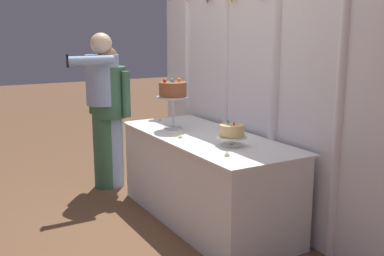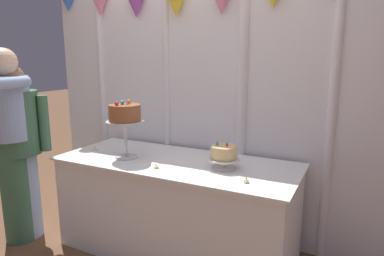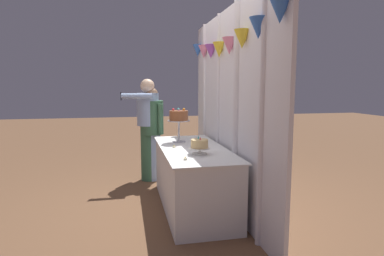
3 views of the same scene
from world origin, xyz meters
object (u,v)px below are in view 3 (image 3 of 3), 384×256
(cake_table, at_px, (193,177))
(tealight_far_left, at_px, (179,137))
(cake_display_nearright, at_px, (199,145))
(guest_girl_blue_dress, at_px, (148,125))
(tealight_near_right, at_px, (185,159))
(tealight_near_left, at_px, (174,147))
(guest_man_dark_suit, at_px, (152,131))
(cake_display_nearleft, at_px, (179,117))

(cake_table, distance_m, tealight_far_left, 0.87)
(cake_display_nearright, bearing_deg, guest_girl_blue_dress, -165.13)
(cake_table, height_order, guest_girl_blue_dress, guest_girl_blue_dress)
(tealight_far_left, relative_size, tealight_near_right, 1.07)
(tealight_near_left, bearing_deg, tealight_near_right, 1.23)
(cake_display_nearright, height_order, guest_girl_blue_dress, guest_girl_blue_dress)
(cake_table, relative_size, guest_girl_blue_dress, 1.16)
(guest_man_dark_suit, bearing_deg, tealight_near_right, 5.14)
(cake_table, relative_size, tealight_near_left, 46.48)
(tealight_near_left, distance_m, tealight_near_right, 0.67)
(cake_display_nearleft, height_order, cake_display_nearright, cake_display_nearleft)
(tealight_near_left, height_order, guest_girl_blue_dress, guest_girl_blue_dress)
(cake_display_nearleft, bearing_deg, tealight_far_left, 171.01)
(tealight_far_left, relative_size, guest_girl_blue_dress, 0.02)
(guest_girl_blue_dress, xyz_separation_m, guest_man_dark_suit, (-0.01, 0.07, -0.09))
(tealight_near_left, relative_size, guest_girl_blue_dress, 0.02)
(tealight_near_right, distance_m, guest_girl_blue_dress, 1.95)
(cake_table, bearing_deg, cake_display_nearright, -1.19)
(guest_girl_blue_dress, distance_m, guest_man_dark_suit, 0.12)
(cake_table, distance_m, guest_man_dark_suit, 1.42)
(cake_display_nearleft, relative_size, tealight_far_left, 11.44)
(cake_display_nearright, distance_m, guest_girl_blue_dress, 1.75)
(cake_display_nearright, relative_size, tealight_near_left, 5.80)
(guest_girl_blue_dress, height_order, guest_man_dark_suit, guest_girl_blue_dress)
(cake_display_nearright, relative_size, guest_girl_blue_dress, 0.14)
(cake_display_nearleft, height_order, tealight_near_right, cake_display_nearleft)
(guest_girl_blue_dress, bearing_deg, tealight_near_right, 7.26)
(cake_table, relative_size, guest_man_dark_suit, 1.27)
(guest_girl_blue_dress, bearing_deg, cake_display_nearleft, 21.32)
(cake_display_nearright, bearing_deg, cake_table, 178.81)
(tealight_far_left, distance_m, guest_girl_blue_dress, 0.67)
(cake_display_nearleft, xyz_separation_m, tealight_far_left, (-0.39, 0.06, -0.33))
(cake_table, xyz_separation_m, cake_display_nearright, (0.40, -0.01, 0.49))
(cake_display_nearright, relative_size, guest_man_dark_suit, 0.16)
(cake_display_nearleft, distance_m, guest_man_dark_suit, 1.00)
(cake_display_nearright, bearing_deg, tealight_far_left, -178.19)
(tealight_near_right, height_order, guest_girl_blue_dress, guest_girl_blue_dress)
(cake_display_nearright, height_order, guest_man_dark_suit, guest_man_dark_suit)
(cake_display_nearleft, bearing_deg, cake_display_nearright, 7.06)
(tealight_far_left, relative_size, tealight_near_left, 1.00)
(cake_table, xyz_separation_m, guest_girl_blue_dress, (-1.29, -0.46, 0.51))
(tealight_near_right, bearing_deg, guest_girl_blue_dress, -172.74)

